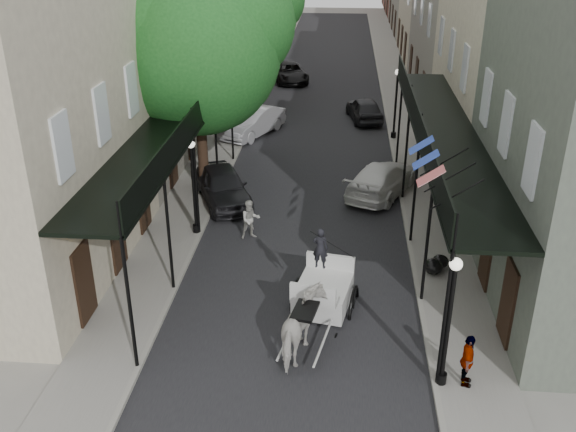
% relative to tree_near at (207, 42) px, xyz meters
% --- Properties ---
extents(ground, '(140.00, 140.00, 0.00)m').
position_rel_tree_near_xyz_m(ground, '(4.20, -10.18, -6.49)').
color(ground, gray).
rests_on(ground, ground).
extents(road, '(8.00, 90.00, 0.01)m').
position_rel_tree_near_xyz_m(road, '(4.20, 9.82, -6.48)').
color(road, black).
rests_on(road, ground).
extents(sidewalk_left, '(2.20, 90.00, 0.12)m').
position_rel_tree_near_xyz_m(sidewalk_left, '(-0.80, 9.82, -6.43)').
color(sidewalk_left, gray).
rests_on(sidewalk_left, ground).
extents(sidewalk_right, '(2.20, 90.00, 0.12)m').
position_rel_tree_near_xyz_m(sidewalk_right, '(9.20, 9.82, -6.43)').
color(sidewalk_right, gray).
rests_on(sidewalk_right, ground).
extents(building_row_left, '(5.00, 80.00, 10.50)m').
position_rel_tree_near_xyz_m(building_row_left, '(-4.40, 19.82, -1.24)').
color(building_row_left, beige).
rests_on(building_row_left, ground).
extents(building_row_right, '(5.00, 80.00, 10.50)m').
position_rel_tree_near_xyz_m(building_row_right, '(12.80, 19.82, -1.24)').
color(building_row_right, gray).
rests_on(building_row_right, ground).
extents(gallery_left, '(2.20, 18.05, 4.88)m').
position_rel_tree_near_xyz_m(gallery_left, '(-0.59, -3.20, -2.44)').
color(gallery_left, black).
rests_on(gallery_left, sidewalk_left).
extents(gallery_right, '(2.20, 18.05, 4.88)m').
position_rel_tree_near_xyz_m(gallery_right, '(8.99, -3.20, -2.44)').
color(gallery_right, black).
rests_on(gallery_right, sidewalk_right).
extents(tree_near, '(7.31, 6.80, 9.63)m').
position_rel_tree_near_xyz_m(tree_near, '(0.00, 0.00, 0.00)').
color(tree_near, '#382619').
rests_on(tree_near, sidewalk_left).
extents(tree_far, '(6.45, 6.00, 8.61)m').
position_rel_tree_near_xyz_m(tree_far, '(-0.05, 14.00, -0.65)').
color(tree_far, '#382619').
rests_on(tree_far, sidewalk_left).
extents(lamppost_right_near, '(0.32, 0.32, 3.71)m').
position_rel_tree_near_xyz_m(lamppost_right_near, '(8.30, -12.18, -4.44)').
color(lamppost_right_near, black).
rests_on(lamppost_right_near, sidewalk_right).
extents(lamppost_left, '(0.32, 0.32, 3.71)m').
position_rel_tree_near_xyz_m(lamppost_left, '(0.10, -4.18, -4.44)').
color(lamppost_left, black).
rests_on(lamppost_left, sidewalk_left).
extents(lamppost_right_far, '(0.32, 0.32, 3.71)m').
position_rel_tree_near_xyz_m(lamppost_right_far, '(8.30, 7.82, -4.44)').
color(lamppost_right_far, black).
rests_on(lamppost_right_far, sidewalk_right).
extents(horse, '(1.39, 2.34, 1.85)m').
position_rel_tree_near_xyz_m(horse, '(4.64, -11.18, -5.56)').
color(horse, beige).
rests_on(horse, ground).
extents(carriage, '(2.17, 2.96, 3.09)m').
position_rel_tree_near_xyz_m(carriage, '(5.19, -8.35, -5.29)').
color(carriage, black).
rests_on(carriage, ground).
extents(pedestrian_walking, '(0.91, 0.82, 1.53)m').
position_rel_tree_near_xyz_m(pedestrian_walking, '(2.20, -4.25, -5.72)').
color(pedestrian_walking, '#AEADA4').
rests_on(pedestrian_walking, ground).
extents(pedestrian_sidewalk_left, '(1.19, 0.80, 1.71)m').
position_rel_tree_near_xyz_m(pedestrian_sidewalk_left, '(-1.60, 11.72, -5.51)').
color(pedestrian_sidewalk_left, gray).
rests_on(pedestrian_sidewalk_left, sidewalk_left).
extents(pedestrian_sidewalk_right, '(0.51, 0.92, 1.49)m').
position_rel_tree_near_xyz_m(pedestrian_sidewalk_right, '(8.90, -12.18, -5.62)').
color(pedestrian_sidewalk_right, gray).
rests_on(pedestrian_sidewalk_right, sidewalk_right).
extents(car_left_near, '(3.37, 4.80, 1.52)m').
position_rel_tree_near_xyz_m(car_left_near, '(0.60, -1.09, -5.73)').
color(car_left_near, black).
rests_on(car_left_near, ground).
extents(car_left_mid, '(3.41, 4.89, 1.53)m').
position_rel_tree_near_xyz_m(car_left_mid, '(0.60, 7.93, -5.72)').
color(car_left_mid, '#AAA9AF').
rests_on(car_left_mid, ground).
extents(car_left_far, '(3.36, 5.11, 1.31)m').
position_rel_tree_near_xyz_m(car_left_far, '(1.60, 20.38, -5.84)').
color(car_left_far, black).
rests_on(car_left_far, ground).
extents(car_right_near, '(3.76, 5.19, 1.40)m').
position_rel_tree_near_xyz_m(car_right_near, '(7.32, 0.39, -5.79)').
color(car_right_near, silver).
rests_on(car_right_near, ground).
extents(car_right_far, '(2.40, 4.31, 1.39)m').
position_rel_tree_near_xyz_m(car_right_far, '(6.80, 11.26, -5.79)').
color(car_right_far, black).
rests_on(car_right_far, ground).
extents(trash_bags, '(0.90, 1.05, 0.54)m').
position_rel_tree_near_xyz_m(trash_bags, '(8.85, -6.38, -6.12)').
color(trash_bags, black).
rests_on(trash_bags, sidewalk_right).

